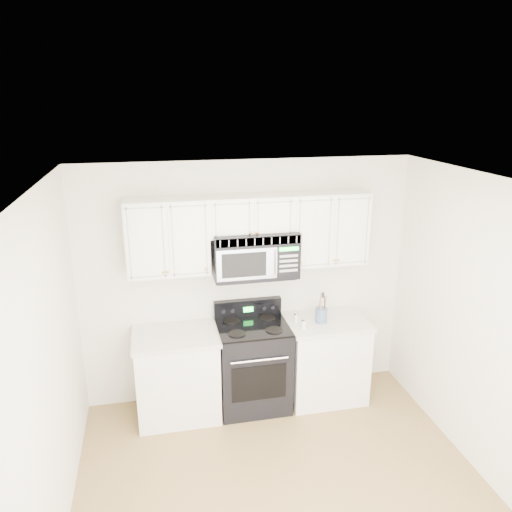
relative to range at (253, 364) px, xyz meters
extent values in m
cube|color=olive|center=(0.01, -1.44, -0.48)|extent=(3.50, 3.50, 0.01)
cube|color=white|center=(0.01, -1.44, 2.12)|extent=(3.50, 3.50, 0.01)
cube|color=beige|center=(0.01, 0.31, 0.82)|extent=(3.50, 0.01, 2.60)
cube|color=beige|center=(-1.74, -1.44, 0.82)|extent=(0.01, 3.50, 2.60)
cube|color=beige|center=(1.76, -1.44, 0.82)|extent=(0.01, 3.50, 2.60)
cube|color=white|center=(-0.79, -0.01, -0.04)|extent=(0.82, 0.63, 0.88)
cube|color=white|center=(-0.79, -0.01, 0.42)|extent=(0.86, 0.65, 0.04)
cube|color=black|center=(-0.79, 0.03, -0.43)|extent=(0.82, 0.55, 0.10)
cube|color=white|center=(0.81, -0.01, -0.04)|extent=(0.82, 0.63, 0.88)
cube|color=white|center=(0.81, -0.01, 0.42)|extent=(0.86, 0.65, 0.04)
cube|color=black|center=(0.81, 0.03, -0.43)|extent=(0.82, 0.55, 0.10)
cube|color=black|center=(0.00, -0.01, -0.02)|extent=(0.73, 0.63, 0.92)
cube|color=black|center=(0.00, -0.32, -0.03)|extent=(0.56, 0.01, 0.39)
cylinder|color=silver|center=(0.00, -0.35, 0.24)|extent=(0.58, 0.02, 0.02)
cube|color=black|center=(0.00, -0.01, 0.44)|extent=(0.73, 0.63, 0.02)
cube|color=black|center=(0.00, 0.27, 0.53)|extent=(0.73, 0.08, 0.19)
cube|color=#19D434|center=(0.00, 0.22, 0.53)|extent=(0.11, 0.00, 0.06)
cube|color=white|center=(-0.81, 0.14, 1.41)|extent=(0.80, 0.33, 0.75)
cube|color=white|center=(0.83, 0.14, 1.41)|extent=(0.80, 0.33, 0.75)
cube|color=white|center=(0.01, 0.14, 1.59)|extent=(0.84, 0.33, 0.39)
sphere|color=gold|center=(-0.83, -0.04, 1.12)|extent=(0.03, 0.03, 0.03)
sphere|color=gold|center=(-0.47, -0.04, 1.12)|extent=(0.03, 0.03, 0.03)
sphere|color=gold|center=(0.49, -0.04, 1.12)|extent=(0.03, 0.03, 0.03)
sphere|color=gold|center=(0.85, -0.04, 1.12)|extent=(0.03, 0.03, 0.03)
sphere|color=gold|center=(-0.02, -0.04, 1.46)|extent=(0.03, 0.03, 0.03)
sphere|color=gold|center=(0.04, -0.04, 1.46)|extent=(0.03, 0.03, 0.03)
cylinder|color=#AD2D1E|center=(0.03, -0.04, 1.40)|extent=(0.00, 0.00, 0.10)
sphere|color=gold|center=(0.03, -0.04, 1.35)|extent=(0.03, 0.03, 0.03)
cube|color=black|center=(0.04, 0.10, 1.20)|extent=(0.85, 0.42, 0.47)
cube|color=#9B9892|center=(0.04, -0.11, 1.39)|extent=(0.83, 0.01, 0.08)
cube|color=#A1A3B2|center=(-0.08, -0.12, 1.16)|extent=(0.59, 0.01, 0.31)
cube|color=black|center=(-0.11, -0.13, 1.16)|extent=(0.44, 0.01, 0.25)
cube|color=black|center=(0.34, -0.12, 1.16)|extent=(0.23, 0.01, 0.31)
cube|color=#19D434|center=(0.34, -0.13, 1.30)|extent=(0.19, 0.00, 0.04)
cylinder|color=silver|center=(0.21, -0.16, 1.16)|extent=(0.02, 0.02, 0.27)
cylinder|color=slate|center=(0.73, -0.04, 0.52)|extent=(0.13, 0.13, 0.16)
cylinder|color=#A46C4A|center=(0.77, -0.04, 0.59)|extent=(0.01, 0.01, 0.27)
cylinder|color=black|center=(0.71, -0.01, 0.60)|extent=(0.01, 0.01, 0.29)
cylinder|color=#A46C4A|center=(0.71, -0.07, 0.61)|extent=(0.01, 0.01, 0.32)
cylinder|color=black|center=(0.77, -0.04, 0.59)|extent=(0.01, 0.01, 0.27)
cylinder|color=#A46C4A|center=(0.71, -0.01, 0.60)|extent=(0.01, 0.01, 0.29)
cylinder|color=silver|center=(0.50, -0.15, 0.48)|extent=(0.04, 0.04, 0.09)
cylinder|color=silver|center=(0.50, -0.15, 0.53)|extent=(0.04, 0.04, 0.02)
cylinder|color=silver|center=(0.47, 0.01, 0.48)|extent=(0.04, 0.04, 0.09)
cylinder|color=silver|center=(0.47, 0.01, 0.53)|extent=(0.04, 0.04, 0.02)
camera|label=1|loc=(-0.94, -4.59, 2.73)|focal=35.00mm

